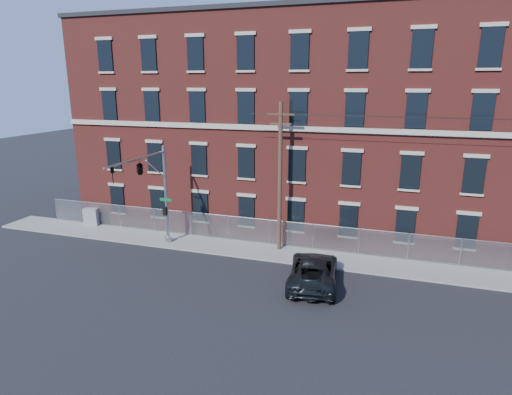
{
  "coord_description": "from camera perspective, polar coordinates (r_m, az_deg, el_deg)",
  "views": [
    {
      "loc": [
        9.03,
        -21.51,
        11.25
      ],
      "look_at": [
        0.84,
        4.0,
        4.12
      ],
      "focal_mm": 30.22,
      "sensor_mm": 36.0,
      "label": 1
    }
  ],
  "objects": [
    {
      "name": "traffic_signal_mast",
      "position": [
        28.66,
        -14.3,
        2.63
      ],
      "size": [
        0.9,
        6.75,
        7.0
      ],
      "color": "#9EA0A5",
      "rests_on": "ground"
    },
    {
      "name": "mill_building",
      "position": [
        35.7,
        22.78,
        8.78
      ],
      "size": [
        55.3,
        14.32,
        16.3
      ],
      "color": "maroon",
      "rests_on": "ground"
    },
    {
      "name": "chain_link_fence",
      "position": [
        29.77,
        22.51,
        -6.32
      ],
      "size": [
        59.06,
        0.06,
        1.85
      ],
      "color": "#A5A8AD",
      "rests_on": "ground"
    },
    {
      "name": "utility_cabinet",
      "position": [
        37.23,
        -20.98,
        -2.4
      ],
      "size": [
        1.2,
        0.76,
        1.39
      ],
      "primitive_type": "cube",
      "rotation": [
        0.0,
        0.0,
        0.2
      ],
      "color": "gray",
      "rests_on": "sidewalk"
    },
    {
      "name": "sidewalk",
      "position": [
        28.93,
        22.49,
        -9.06
      ],
      "size": [
        65.0,
        3.0,
        0.12
      ],
      "primitive_type": "cube",
      "color": "gray",
      "rests_on": "ground"
    },
    {
      "name": "utility_pole_near",
      "position": [
        28.62,
        3.19,
        2.96
      ],
      "size": [
        1.8,
        0.28,
        10.0
      ],
      "color": "#4C3426",
      "rests_on": "ground"
    },
    {
      "name": "ground",
      "position": [
        25.9,
        -4.56,
        -10.9
      ],
      "size": [
        140.0,
        140.0,
        0.0
      ],
      "primitive_type": "plane",
      "color": "black",
      "rests_on": "ground"
    },
    {
      "name": "pickup_truck",
      "position": [
        25.36,
        7.58,
        -9.57
      ],
      "size": [
        3.35,
        6.06,
        1.61
      ],
      "primitive_type": "imported",
      "rotation": [
        0.0,
        0.0,
        3.26
      ],
      "color": "black",
      "rests_on": "ground"
    }
  ]
}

